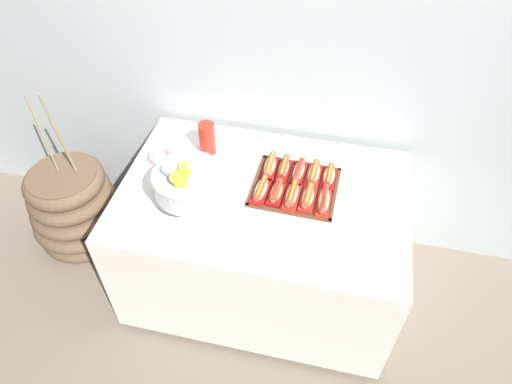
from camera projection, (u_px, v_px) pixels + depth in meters
The scene contains 18 objects.
ground_plane at pixel (262, 281), 2.77m from camera, with size 10.00×10.00×0.00m, color #7A6B5B.
back_wall at pixel (289, 33), 2.21m from camera, with size 6.00×0.10×2.60m, color #B2BCC1.
buffet_table at pixel (262, 240), 2.49m from camera, with size 1.39×0.92×0.76m.
floor_vase at pixel (75, 207), 2.84m from camera, with size 0.56×0.56×1.08m.
serving_tray at pixel (295, 187), 2.25m from camera, with size 0.41×0.37×0.01m.
hot_dog_0 at pixel (261, 190), 2.20m from camera, with size 0.08×0.18×0.06m.
hot_dog_1 at pixel (276, 192), 2.19m from camera, with size 0.07×0.16×0.06m.
hot_dog_2 at pixel (292, 195), 2.17m from camera, with size 0.07×0.18×0.06m.
hot_dog_3 at pixel (308, 197), 2.16m from camera, with size 0.07×0.16×0.06m.
hot_dog_4 at pixel (324, 201), 2.15m from camera, with size 0.06×0.18×0.06m.
hot_dog_5 at pixel (269, 166), 2.31m from camera, with size 0.07×0.18×0.06m.
hot_dog_6 at pixel (284, 168), 2.30m from camera, with size 0.06×0.16×0.06m.
hot_dog_7 at pixel (299, 172), 2.29m from camera, with size 0.08×0.18×0.06m.
hot_dog_8 at pixel (314, 174), 2.27m from camera, with size 0.07×0.17×0.06m.
hot_dog_9 at pixel (329, 177), 2.26m from camera, with size 0.07×0.16×0.06m.
punch_bowl at pixel (187, 182), 2.09m from camera, with size 0.32×0.32×0.25m.
cup_stack at pixel (207, 139), 2.37m from camera, with size 0.08×0.08×0.18m.
donut at pixel (161, 155), 2.39m from camera, with size 0.14×0.14×0.04m.
Camera 1 is at (0.31, -1.51, 2.36)m, focal length 32.63 mm.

